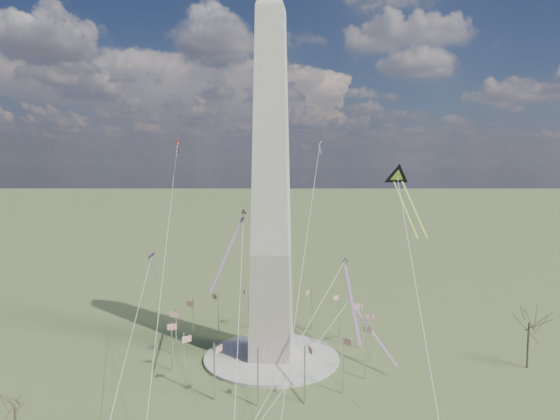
{
  "coord_description": "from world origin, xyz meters",
  "views": [
    {
      "loc": [
        14.48,
        -128.09,
        52.35
      ],
      "look_at": [
        2.3,
        0.0,
        40.04
      ],
      "focal_mm": 32.0,
      "sensor_mm": 36.0,
      "label": 1
    }
  ],
  "objects": [
    {
      "name": "ground",
      "position": [
        0.0,
        0.0,
        0.0
      ],
      "size": [
        2000.0,
        2000.0,
        0.0
      ],
      "primitive_type": "plane",
      "color": "#42552A",
      "rests_on": "ground"
    },
    {
      "name": "plaza",
      "position": [
        0.0,
        0.0,
        0.4
      ],
      "size": [
        36.0,
        36.0,
        0.8
      ],
      "primitive_type": "cylinder",
      "color": "beige",
      "rests_on": "ground"
    },
    {
      "name": "washington_monument",
      "position": [
        0.0,
        0.0,
        47.95
      ],
      "size": [
        15.56,
        15.56,
        100.0
      ],
      "color": "#A8A28D",
      "rests_on": "plaza"
    },
    {
      "name": "flagpole_ring",
      "position": [
        -0.0,
        -0.0,
        7.27
      ],
      "size": [
        54.4,
        54.4,
        13.0
      ],
      "color": "silver",
      "rests_on": "ground"
    },
    {
      "name": "tree_near",
      "position": [
        65.74,
        0.32,
        12.71
      ],
      "size": [
        10.19,
        10.19,
        17.82
      ],
      "color": "#4C402E",
      "rests_on": "ground"
    },
    {
      "name": "tree_far",
      "position": [
        -43.78,
        -43.41,
        6.8
      ],
      "size": [
        5.46,
        5.46,
        9.55
      ],
      "color": "#4C402E",
      "rests_on": "ground"
    },
    {
      "name": "kite_delta_black",
      "position": [
        34.06,
        12.45,
        47.62
      ],
      "size": [
        9.46,
        22.21,
        18.11
      ],
      "rotation": [
        0.0,
        0.0,
        3.34
      ],
      "color": "black",
      "rests_on": "ground"
    },
    {
      "name": "kite_diamond_purple",
      "position": [
        -34.63,
        6.43,
        25.31
      ],
      "size": [
        2.07,
        2.93,
        8.62
      ],
      "rotation": [
        0.0,
        0.0,
        2.42
      ],
      "color": "#471972",
      "rests_on": "ground"
    },
    {
      "name": "kite_streamer_left",
      "position": [
        19.67,
        -18.47,
        24.33
      ],
      "size": [
        3.8,
        20.63,
        14.18
      ],
      "rotation": [
        0.0,
        0.0,
        3.27
      ],
      "color": "red",
      "rests_on": "ground"
    },
    {
      "name": "kite_streamer_mid",
      "position": [
        -8.45,
        -7.86,
        33.95
      ],
      "size": [
        5.07,
        23.91,
        16.48
      ],
      "rotation": [
        0.0,
        0.0,
        2.99
      ],
      "color": "red",
      "rests_on": "ground"
    },
    {
      "name": "kite_streamer_right",
      "position": [
        24.98,
        0.99,
        10.52
      ],
      "size": [
        11.96,
        16.41,
        13.18
      ],
      "rotation": [
        0.0,
        0.0,
        3.75
      ],
      "color": "red",
      "rests_on": "ground"
    },
    {
      "name": "kite_small_red",
      "position": [
        -33.53,
        29.51,
        58.63
      ],
      "size": [
        1.55,
        2.28,
        4.8
      ],
      "rotation": [
        0.0,
        0.0,
        2.48
      ],
      "color": "red",
      "rests_on": "ground"
    },
    {
      "name": "kite_small_white",
      "position": [
        11.92,
        38.99,
        58.25
      ],
      "size": [
        1.44,
        2.13,
        4.51
      ],
      "rotation": [
        0.0,
        0.0,
        2.49
      ],
      "color": "white",
      "rests_on": "ground"
    }
  ]
}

